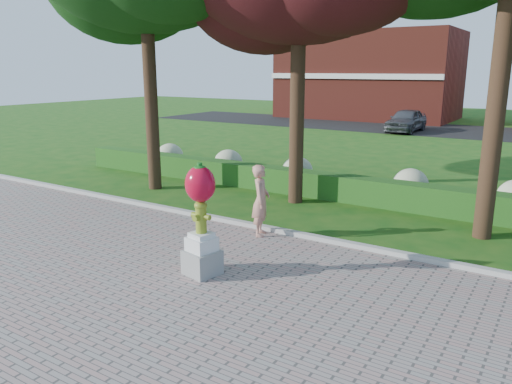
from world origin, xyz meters
TOP-DOWN VIEW (x-y plane):
  - ground at (0.00, 0.00)m, footprint 100.00×100.00m
  - curb at (0.00, 3.00)m, footprint 40.00×0.18m
  - lawn_hedge at (0.00, 7.00)m, footprint 24.00×0.70m
  - hydrangea_row at (0.57, 8.00)m, footprint 20.10×1.10m
  - street at (0.00, 28.00)m, footprint 50.00×8.00m
  - building_left at (-10.00, 34.00)m, footprint 14.00×8.00m
  - hydrant_sculpture at (-0.87, -0.09)m, footprint 0.74×0.74m
  - woman at (-1.16, 2.60)m, footprint 0.65×0.76m
  - parked_car at (-4.28, 25.74)m, footprint 1.91×4.47m

SIDE VIEW (x-z plane):
  - ground at x=0.00m, z-range 0.00..0.00m
  - street at x=0.00m, z-range 0.00..0.02m
  - curb at x=0.00m, z-range 0.00..0.15m
  - lawn_hedge at x=0.00m, z-range 0.00..0.80m
  - hydrangea_row at x=0.57m, z-range 0.06..1.04m
  - parked_car at x=-4.28m, z-range 0.02..1.52m
  - woman at x=-1.16m, z-range 0.04..1.82m
  - hydrant_sculpture at x=-0.87m, z-range 0.11..2.38m
  - building_left at x=-10.00m, z-range 0.00..7.00m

